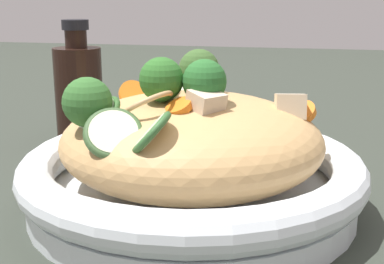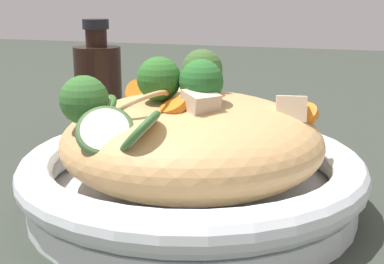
% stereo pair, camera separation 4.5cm
% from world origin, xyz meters
% --- Properties ---
extents(ground_plane, '(3.00, 3.00, 0.00)m').
position_xyz_m(ground_plane, '(0.00, 0.00, 0.00)').
color(ground_plane, '#2F352D').
extents(serving_bowl, '(0.30, 0.30, 0.05)m').
position_xyz_m(serving_bowl, '(0.00, 0.00, 0.03)').
color(serving_bowl, white).
rests_on(serving_bowl, ground_plane).
extents(noodle_heap, '(0.23, 0.23, 0.09)m').
position_xyz_m(noodle_heap, '(-0.00, 0.00, 0.06)').
color(noodle_heap, tan).
rests_on(noodle_heap, serving_bowl).
extents(broccoli_florets, '(0.13, 0.14, 0.06)m').
position_xyz_m(broccoli_florets, '(0.02, 0.02, 0.11)').
color(broccoli_florets, '#9BBB78').
rests_on(broccoli_florets, serving_bowl).
extents(carrot_coins, '(0.19, 0.11, 0.04)m').
position_xyz_m(carrot_coins, '(-0.02, -0.01, 0.09)').
color(carrot_coins, orange).
rests_on(carrot_coins, serving_bowl).
extents(zucchini_slices, '(0.10, 0.20, 0.04)m').
position_xyz_m(zucchini_slices, '(0.04, 0.05, 0.09)').
color(zucchini_slices, beige).
rests_on(zucchini_slices, serving_bowl).
extents(chicken_chunks, '(0.13, 0.08, 0.03)m').
position_xyz_m(chicken_chunks, '(-0.03, 0.01, 0.10)').
color(chicken_chunks, beige).
rests_on(chicken_chunks, serving_bowl).
extents(soy_sauce_bottle, '(0.06, 0.06, 0.16)m').
position_xyz_m(soy_sauce_bottle, '(0.19, -0.17, 0.07)').
color(soy_sauce_bottle, black).
rests_on(soy_sauce_bottle, ground_plane).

